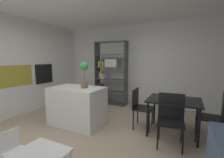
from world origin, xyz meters
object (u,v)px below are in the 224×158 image
Objects in this scene: child_table at (41,158)px; dining_table at (174,103)px; open_bookshelf at (109,73)px; child_chair_left at (14,150)px; dining_chair_window_side at (216,113)px; dining_chair_island_side at (139,104)px; dining_chair_near at (171,115)px; kitchen_island at (77,106)px; potted_plant_on_island at (84,73)px; built_in_oven at (44,74)px.

dining_table is (1.30, 2.17, 0.27)m from child_table.
open_bookshelf is 3.55× the size of child_chair_left.
dining_chair_window_side is 1.08× the size of dining_chair_island_side.
open_bookshelf is 2.30× the size of dining_chair_near.
kitchen_island reaches higher than child_table.
child_table is at bearing -70.63° from potted_plant_on_island.
built_in_oven is 3.95m from dining_table.
kitchen_island is 1.23× the size of dining_table.
built_in_oven is at bearing -142.63° from open_bookshelf.
dining_chair_near is at bearing 53.45° from child_table.
built_in_oven is 3.20m from child_chair_left.
potted_plant_on_island is 0.66× the size of dining_chair_island_side.
kitchen_island is 2.12× the size of potted_plant_on_island.
dining_chair_near reaches higher than dining_chair_island_side.
open_bookshelf reaches higher than dining_table.
potted_plant_on_island reaches higher than built_in_oven.
kitchen_island is (1.82, -0.62, -0.65)m from built_in_oven.
dining_chair_island_side is at bearing -26.35° from child_chair_left.
dining_chair_window_side is 0.85m from dining_chair_near.
built_in_oven reaches higher than kitchen_island.
dining_table is (2.11, 0.49, 0.21)m from kitchen_island.
open_bookshelf is (-0.12, 1.92, 0.65)m from kitchen_island.
potted_plant_on_island is (2.03, -0.59, 0.15)m from built_in_oven.
built_in_oven is at bearing 166.44° from dining_chair_near.
potted_plant_on_island is at bearing 108.79° from dining_chair_island_side.
dining_chair_window_side is (0.73, -0.01, -0.09)m from dining_table.
child_table is 0.68× the size of dining_chair_island_side.
built_in_oven is at bearing 178.10° from dining_table.
dining_chair_window_side is at bearing -49.18° from child_chair_left.
dining_chair_window_side reaches higher than dining_chair_island_side.
dining_chair_island_side is at bearing 21.29° from potted_plant_on_island.
open_bookshelf is 3.78m from child_table.
open_bookshelf is at bearing 99.79° from potted_plant_on_island.
kitchen_island is at bearing 115.74° from child_table.
dining_chair_near is (1.89, 0.04, -0.70)m from potted_plant_on_island.
dining_chair_near is (1.29, 1.74, 0.16)m from child_table.
child_table is at bearing -75.56° from open_bookshelf.
dining_chair_window_side is (2.84, 0.48, 0.12)m from kitchen_island.
dining_table is 1.10× the size of dining_chair_near.
open_bookshelf reaches higher than dining_chair_window_side.
child_chair_left is 2.44m from dining_chair_island_side.
dining_chair_island_side is (1.38, 0.49, 0.09)m from kitchen_island.
child_table is (2.62, -2.30, -0.71)m from built_in_oven.
built_in_oven reaches higher than dining_chair_window_side.
dining_chair_window_side is at bearing 9.69° from potted_plant_on_island.
dining_chair_island_side reaches higher than dining_table.
built_in_oven is 3.56m from child_table.
child_chair_left is (2.09, -2.30, -0.76)m from built_in_oven.
built_in_oven is 2.03m from kitchen_island.
dining_chair_near is at bearing -91.32° from dining_table.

